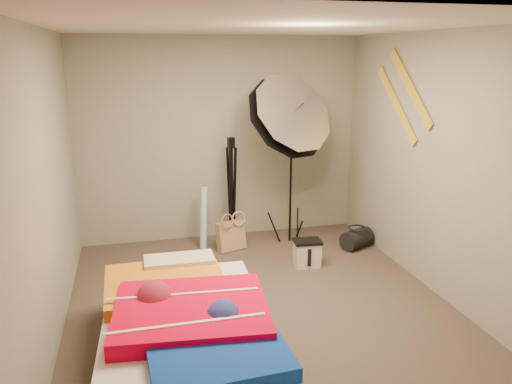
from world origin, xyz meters
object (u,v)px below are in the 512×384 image
object	(u,v)px
bed	(186,327)
camera_tripod	(232,184)
camera_case	(307,254)
wrapping_roll	(204,218)
duffel_bag	(357,239)
photo_umbrella	(287,119)
tote_bag	(231,236)

from	to	relation	value
bed	camera_tripod	size ratio (longest dim) A/B	1.47
camera_tripod	bed	bearing A→B (deg)	-109.90
camera_tripod	camera_case	bearing A→B (deg)	-53.12
wrapping_roll	duffel_bag	bearing A→B (deg)	-15.06
camera_case	photo_umbrella	size ratio (longest dim) A/B	0.13
camera_case	duffel_bag	size ratio (longest dim) A/B	0.73
photo_umbrella	camera_tripod	distance (m)	1.04
bed	photo_umbrella	distance (m)	2.78
photo_umbrella	camera_tripod	bearing A→B (deg)	154.11
bed	camera_tripod	xyz separation A→B (m)	(0.83, 2.29, 0.50)
wrapping_roll	camera_tripod	distance (m)	0.53
tote_bag	duffel_bag	distance (m)	1.53
camera_case	bed	world-z (taller)	bed
tote_bag	wrapping_roll	size ratio (longest dim) A/B	0.47
bed	camera_tripod	bearing A→B (deg)	70.10
photo_umbrella	camera_tripod	size ratio (longest dim) A/B	1.64
camera_case	photo_umbrella	world-z (taller)	photo_umbrella
camera_case	bed	xyz separation A→B (m)	(-1.50, -1.41, 0.12)
duffel_bag	photo_umbrella	world-z (taller)	photo_umbrella
wrapping_roll	camera_case	xyz separation A→B (m)	(1.03, -0.84, -0.23)
bed	duffel_bag	bearing A→B (deg)	37.90
bed	camera_tripod	distance (m)	2.49
duffel_bag	camera_tripod	xyz separation A→B (m)	(-1.43, 0.53, 0.65)
camera_case	duffel_bag	world-z (taller)	camera_case
duffel_bag	camera_tripod	bearing A→B (deg)	133.47
tote_bag	camera_tripod	bearing A→B (deg)	53.88
tote_bag	bed	xyz separation A→B (m)	(-0.77, -2.08, 0.09)
wrapping_roll	camera_case	world-z (taller)	wrapping_roll
tote_bag	camera_case	world-z (taller)	tote_bag
tote_bag	photo_umbrella	size ratio (longest dim) A/B	0.16
wrapping_roll	camera_case	distance (m)	1.34
photo_umbrella	camera_tripod	world-z (taller)	photo_umbrella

